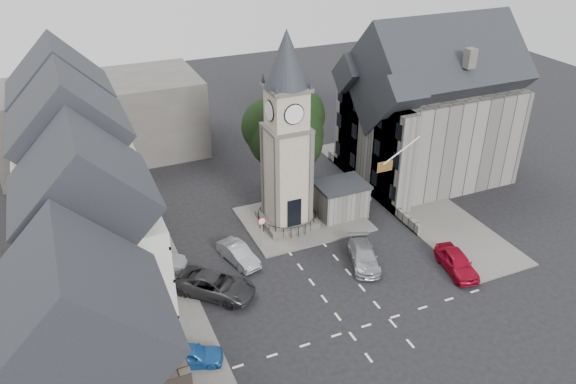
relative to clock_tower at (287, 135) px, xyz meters
name	(u,v)px	position (x,y,z in m)	size (l,w,h in m)	color
ground	(330,277)	(0.00, -7.99, -8.12)	(120.00, 120.00, 0.00)	black
pavement_west	(142,272)	(-12.50, -1.99, -8.05)	(6.00, 30.00, 0.14)	#595651
pavement_east	(407,195)	(12.00, 0.01, -8.05)	(6.00, 26.00, 0.14)	#595651
central_island	(303,219)	(1.50, 0.01, -8.04)	(10.00, 8.00, 0.16)	#595651
road_markings	(369,325)	(0.00, -13.49, -8.12)	(20.00, 8.00, 0.01)	silver
clock_tower	(287,135)	(0.00, 0.00, 0.00)	(4.86, 4.86, 16.25)	#4C4944
stone_shelter	(341,199)	(4.80, -0.49, -6.57)	(4.30, 3.30, 3.08)	#56544F
town_tree	(285,123)	(2.00, 5.01, -1.15)	(7.20, 7.20, 10.80)	black
warning_sign_post	(262,226)	(-3.20, -2.56, -6.09)	(0.70, 0.19, 2.85)	black
terrace_pink	(71,147)	(-15.50, 8.01, -1.54)	(8.10, 7.60, 12.80)	#CC8C93
terrace_cream	(81,190)	(-15.50, 0.01, -1.54)	(8.10, 7.60, 12.80)	beige
terrace_tudor	(96,257)	(-15.50, -7.99, -1.93)	(8.10, 7.60, 12.00)	silver
backdrop_west	(101,120)	(-12.00, 20.01, -4.12)	(20.00, 10.00, 8.00)	#4C4944
east_building	(428,115)	(15.59, 3.01, -1.86)	(14.40, 11.40, 12.60)	#56544F
east_boundary_wall	(369,188)	(9.20, 2.01, -7.67)	(0.40, 16.00, 0.90)	#56544F
flagpole	(402,151)	(8.00, -3.99, -1.12)	(3.68, 0.10, 2.74)	white
car_west_blue	(190,355)	(-11.50, -12.15, -7.45)	(1.57, 3.91, 1.33)	#1D56A0
car_west_silver	(155,262)	(-11.50, -2.10, -7.38)	(1.57, 4.52, 1.49)	gray
car_west_grey	(215,285)	(-8.21, -6.53, -7.34)	(2.59, 5.62, 1.56)	#2A2B2D
car_island_silver	(238,254)	(-5.50, -3.49, -7.43)	(1.45, 4.17, 1.37)	#94979C
car_island_east	(364,256)	(3.05, -7.49, -7.44)	(1.92, 4.72, 1.37)	#9B9FA3
car_east_red	(457,262)	(8.89, -10.99, -7.35)	(1.81, 4.49, 1.53)	maroon
pedestrian	(369,197)	(8.00, 0.06, -7.31)	(0.59, 0.39, 1.61)	beige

